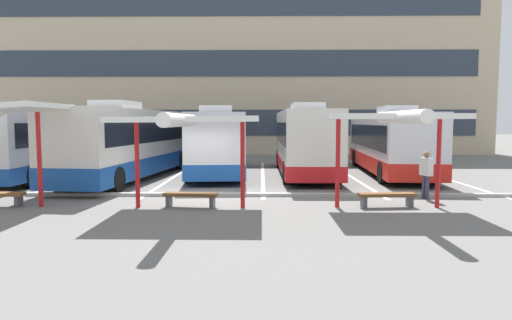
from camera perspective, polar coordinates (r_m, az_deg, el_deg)
The scene contains 19 objects.
ground_plane at distance 16.38m, azimuth -6.69°, elevation -4.55°, with size 160.00×160.00×0.00m, color slate.
terminal_building at distance 44.58m, azimuth -1.96°, elevation 10.69°, with size 42.23×15.96×17.10m.
coach_bus_0 at distance 24.17m, azimuth -24.96°, elevation 2.00°, with size 2.66×11.06×3.54m.
coach_bus_1 at distance 21.95m, azimuth -15.81°, elevation 2.04°, with size 3.73×11.93×3.59m.
coach_bus_2 at distance 23.29m, azimuth -5.06°, elevation 2.20°, with size 3.45×10.87×3.45m.
coach_bus_3 at distance 22.64m, azimuth 6.19°, elevation 2.31°, with size 2.55×10.23×3.56m.
coach_bus_4 at distance 24.04m, azimuth 16.68°, elevation 2.07°, with size 3.14×11.22×3.44m.
lane_stripe_0 at distance 25.81m, azimuth -29.35°, elevation -1.68°, with size 0.16×14.00×0.01m, color white.
lane_stripe_1 at distance 23.93m, azimuth -20.35°, elevation -1.83°, with size 0.16×14.00×0.01m, color white.
lane_stripe_2 at distance 22.74m, azimuth -10.11°, elevation -1.93°, with size 0.16×14.00×0.01m, color white.
lane_stripe_3 at distance 22.33m, azimuth 0.88°, elevation -1.98°, with size 0.16×14.00×0.01m, color white.
lane_stripe_4 at distance 22.76m, azimuth 11.85°, elevation -1.96°, with size 0.16×14.00×0.01m, color white.
lane_stripe_5 at distance 23.97m, azimuth 22.07°, elevation -1.87°, with size 0.16×14.00×0.01m, color white.
waiting_shelter_1 at distance 13.70m, azimuth -8.73°, elevation 4.93°, with size 4.30×5.38×2.91m.
bench_1 at distance 14.23m, azimuth -8.38°, elevation -4.64°, with size 1.75×0.63×0.45m.
waiting_shelter_2 at distance 14.19m, azimuth 16.96°, elevation 5.06°, with size 4.13×4.51×3.00m.
bench_2 at distance 14.65m, azimuth 16.42°, elevation -4.51°, with size 1.81×0.58×0.45m.
platform_kerb at distance 16.26m, azimuth -6.75°, elevation -4.42°, with size 44.00×0.24×0.12m, color #ADADA8.
waiting_passenger_0 at distance 16.55m, azimuth 20.94°, elevation -1.39°, with size 0.35×0.52×1.66m.
Camera 1 is at (2.11, -16.02, 2.69)m, focal length 31.25 mm.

